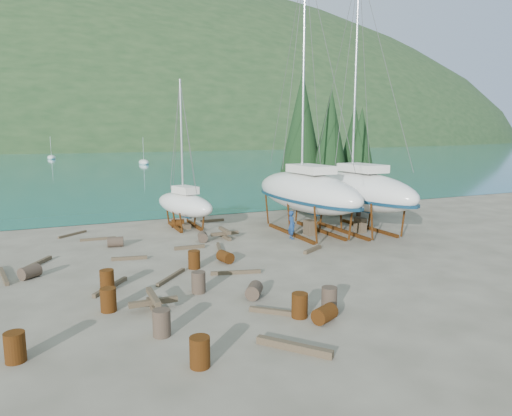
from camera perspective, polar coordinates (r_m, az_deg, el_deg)
name	(u,v)px	position (r m, az deg, el deg)	size (l,w,h in m)	color
ground	(244,272)	(21.73, -1.51, -8.02)	(600.00, 600.00, 0.00)	#5A5347
bay_water	(64,144)	(334.33, -22.90, 7.44)	(700.00, 700.00, 0.00)	teal
far_hill	(64,143)	(339.33, -22.93, 7.45)	(800.00, 360.00, 110.00)	#1E381C
far_house_center	(18,143)	(209.55, -27.60, 7.26)	(6.60, 5.60, 5.60)	beige
far_house_right	(143,142)	(212.62, -13.92, 8.04)	(6.60, 5.60, 5.60)	beige
cypress_near_right	(330,142)	(37.28, 9.28, 8.12)	(3.60, 3.60, 10.00)	black
cypress_mid_right	(361,154)	(36.54, 12.96, 6.62)	(3.06, 3.06, 8.50)	black
cypress_back_left	(302,131)	(38.20, 5.74, 9.53)	(4.14, 4.14, 11.50)	black
cypress_far_right	(354,149)	(39.83, 12.10, 7.27)	(3.24, 3.24, 9.00)	black
moored_boat_mid	(144,162)	(100.97, -13.85, 5.55)	(2.00, 5.00, 6.05)	silver
moored_boat_far	(52,158)	(129.32, -24.20, 5.77)	(2.00, 5.00, 6.05)	silver
large_sailboat_near	(306,191)	(29.67, 6.27, 2.08)	(3.63, 11.05, 17.22)	silver
large_sailboat_far	(357,190)	(31.05, 12.48, 2.25)	(3.56, 10.88, 17.02)	silver
small_sailboat_shore	(184,204)	(31.89, -8.94, 0.52)	(3.65, 6.59, 10.08)	silver
worker	(292,225)	(28.31, 4.48, -2.12)	(0.64, 0.42, 1.77)	navy
drum_0	(15,347)	(15.24, -27.91, -15.11)	(0.58, 0.58, 0.88)	#5D3310
drum_1	(254,290)	(18.44, -0.24, -10.26)	(0.58, 0.58, 0.88)	#2D2823
drum_3	(200,352)	(13.42, -7.04, -17.44)	(0.58, 0.58, 0.88)	#5D3310
drum_4	(178,223)	(32.21, -9.74, -1.91)	(0.58, 0.58, 0.88)	#5D3310
drum_5	(199,282)	(19.07, -7.20, -9.19)	(0.58, 0.58, 0.88)	#2D2823
drum_6	(225,257)	(23.28, -3.86, -6.11)	(0.58, 0.58, 0.88)	#5D3310
drum_7	(300,305)	(16.61, 5.48, -12.01)	(0.58, 0.58, 0.88)	#5D3310
drum_8	(107,280)	(20.16, -18.12, -8.57)	(0.58, 0.58, 0.88)	#5D3310
drum_9	(115,242)	(27.61, -17.16, -4.06)	(0.58, 0.58, 0.88)	#2D2823
drum_11	(203,237)	(27.84, -6.69, -3.59)	(0.58, 0.58, 0.88)	#2D2823
drum_12	(325,314)	(16.37, 8.58, -12.97)	(0.58, 0.58, 0.88)	#5D3310
drum_13	(108,300)	(17.89, -17.97, -10.85)	(0.58, 0.58, 0.88)	#5D3310
drum_14	(194,260)	(22.38, -7.74, -6.41)	(0.58, 0.58, 0.88)	#5D3310
drum_15	(30,272)	(23.14, -26.41, -7.18)	(0.58, 0.58, 0.88)	#2D2823
drum_16	(162,323)	(15.43, -11.71, -13.88)	(0.58, 0.58, 0.88)	#2D2823
drum_17	(329,299)	(17.36, 9.14, -11.13)	(0.58, 0.58, 0.88)	#2D2823
timber_0	(73,234)	(31.62, -21.95, -3.07)	(0.14, 2.20, 0.14)	brown
timber_1	(313,250)	(25.62, 7.08, -5.18)	(0.19, 1.67, 0.19)	brown
timber_2	(37,264)	(25.21, -25.72, -6.29)	(0.19, 2.42, 0.19)	brown
timber_4	(129,258)	(24.64, -15.55, -6.06)	(0.17, 1.80, 0.17)	brown
timber_5	(236,272)	(21.45, -2.53, -8.03)	(0.16, 2.35, 0.16)	brown
timber_6	(212,221)	(33.97, -5.49, -1.57)	(0.19, 1.78, 0.19)	brown
timber_7	(271,311)	(16.98, 1.92, -12.77)	(0.17, 1.65, 0.17)	brown
timber_8	(190,247)	(26.22, -8.30, -4.88)	(0.19, 1.73, 0.19)	brown
timber_9	(98,239)	(29.69, -19.14, -3.67)	(0.15, 2.09, 0.15)	brown
timber_10	(220,250)	(25.55, -4.57, -5.21)	(0.16, 2.93, 0.16)	brown
timber_11	(171,277)	(21.12, -10.57, -8.48)	(0.15, 2.45, 0.15)	brown
timber_12	(111,287)	(20.43, -17.73, -9.36)	(0.17, 2.38, 0.17)	brown
timber_16	(294,347)	(14.39, 4.77, -16.91)	(0.23, 2.42, 0.23)	brown
timber_17	(4,276)	(23.84, -29.01, -7.44)	(0.16, 2.77, 0.16)	brown
timber_pile_fore	(153,302)	(17.65, -12.70, -11.38)	(1.80, 1.80, 0.60)	brown
timber_pile_aft	(225,233)	(28.59, -3.93, -3.19)	(1.80, 1.80, 0.60)	brown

